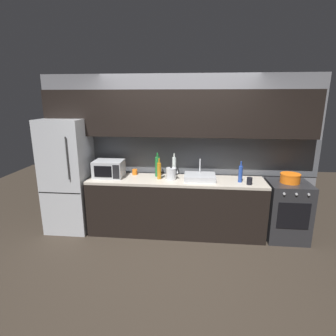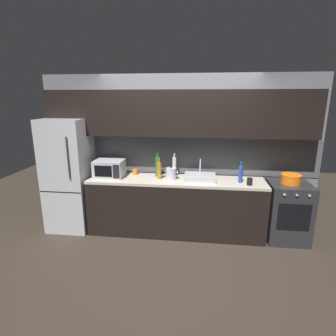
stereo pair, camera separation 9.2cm
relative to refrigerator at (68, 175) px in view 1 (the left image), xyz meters
name	(u,v)px [view 1 (the left image)]	position (x,y,z in m)	size (l,w,h in m)	color
ground_plane	(170,264)	(1.75, -0.90, -0.91)	(10.00, 10.00, 0.00)	#2D261E
back_wall	(177,135)	(1.75, 0.30, 0.64)	(4.49, 0.44, 2.50)	slate
counter_run	(176,206)	(1.75, 0.00, -0.46)	(2.75, 0.60, 0.90)	black
refrigerator	(68,175)	(0.00, 0.00, 0.00)	(0.68, 0.69, 1.82)	#ADAFB5
oven_range	(286,210)	(3.47, 0.00, -0.46)	(0.60, 0.62, 0.90)	#232326
microwave	(109,169)	(0.68, 0.02, 0.12)	(0.46, 0.35, 0.27)	#A8AAAF
sink_basin	(200,177)	(2.12, 0.03, 0.03)	(0.48, 0.38, 0.30)	#ADAFB5
kettle	(171,174)	(1.68, -0.01, 0.08)	(0.19, 0.16, 0.21)	#B7BABF
wine_bottle_green	(157,166)	(1.44, 0.14, 0.15)	(0.07, 0.07, 0.39)	#1E6B2D
wine_bottle_amber	(159,171)	(1.49, -0.01, 0.12)	(0.06, 0.06, 0.33)	#B27019
wine_bottle_blue	(240,174)	(2.73, -0.04, 0.12)	(0.06, 0.06, 0.32)	#234299
wine_bottle_clear	(174,166)	(1.71, 0.18, 0.15)	(0.06, 0.06, 0.38)	silver
mug_orange	(135,172)	(1.06, 0.19, 0.03)	(0.08, 0.08, 0.09)	orange
mug_dark	(250,181)	(2.84, -0.15, 0.04)	(0.08, 0.08, 0.11)	black
cooking_pot	(290,178)	(3.47, 0.00, 0.06)	(0.29, 0.29, 0.14)	orange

